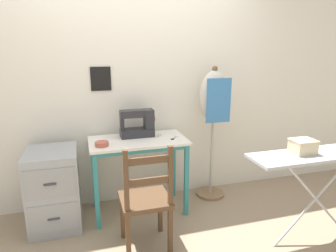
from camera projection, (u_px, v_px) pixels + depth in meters
The scene contains 12 objects.
ground_plane at pixel (145, 223), 2.88m from camera, with size 14.00×14.00×0.00m, color gray.
wall_back at pixel (131, 84), 3.09m from camera, with size 10.00×0.06×2.55m.
sewing_table at pixel (139, 151), 2.94m from camera, with size 0.94×0.51×0.77m.
sewing_machine at pixel (139, 124), 2.99m from camera, with size 0.35×0.16×0.30m.
fabric_bowl at pixel (102, 144), 2.71m from camera, with size 0.12×0.12×0.04m.
scissors at pixel (174, 138), 2.94m from camera, with size 0.11×0.11×0.01m.
thread_spool_near_machine at pixel (159, 135), 3.01m from camera, with size 0.04×0.04×0.03m.
wooden_chair at pixel (146, 200), 2.42m from camera, with size 0.40×0.38×0.93m.
filing_cabinet at pixel (54, 189), 2.77m from camera, with size 0.45×0.52×0.74m.
dress_form at pixel (214, 105), 3.17m from camera, with size 0.32×0.32×1.46m.
ironing_board at pixel (321, 158), 2.45m from camera, with size 1.24×0.32×0.81m.
storage_box at pixel (303, 146), 2.41m from camera, with size 0.19×0.16×0.12m.
Camera 1 is at (-0.50, -2.51, 1.64)m, focal length 32.00 mm.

